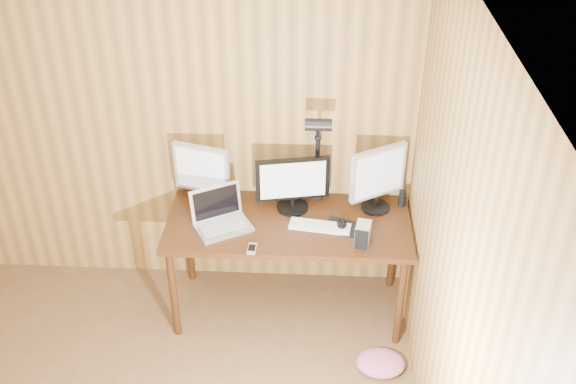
# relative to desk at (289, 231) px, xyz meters

# --- Properties ---
(room_shell) EXTENTS (4.00, 4.00, 4.00)m
(room_shell) POSITION_rel_desk_xyz_m (-0.93, -1.70, 0.62)
(room_shell) COLOR brown
(room_shell) RESTS_ON ground
(desk) EXTENTS (1.60, 0.70, 0.75)m
(desk) POSITION_rel_desk_xyz_m (0.00, 0.00, 0.00)
(desk) COLOR #381C0B
(desk) RESTS_ON floor
(monitor_center) EXTENTS (0.49, 0.21, 0.39)m
(monitor_center) POSITION_rel_desk_xyz_m (0.02, 0.09, 0.32)
(monitor_center) COLOR black
(monitor_center) RESTS_ON desk
(monitor_left) EXTENTS (0.38, 0.18, 0.44)m
(monitor_left) POSITION_rel_desk_xyz_m (-0.59, 0.13, 0.36)
(monitor_left) COLOR black
(monitor_left) RESTS_ON desk
(monitor_right) EXTENTS (0.37, 0.24, 0.46)m
(monitor_right) POSITION_rel_desk_xyz_m (0.58, 0.12, 0.37)
(monitor_right) COLOR black
(monitor_right) RESTS_ON desk
(laptop) EXTENTS (0.43, 0.40, 0.25)m
(laptop) POSITION_rel_desk_xyz_m (-0.44, -0.12, 0.18)
(laptop) COLOR silver
(laptop) RESTS_ON desk
(keyboard) EXTENTS (0.41, 0.18, 0.02)m
(keyboard) POSITION_rel_desk_xyz_m (0.21, -0.12, 0.13)
(keyboard) COLOR white
(keyboard) RESTS_ON desk
(mousepad) EXTENTS (0.27, 0.24, 0.00)m
(mousepad) POSITION_rel_desk_xyz_m (0.35, -0.11, 0.12)
(mousepad) COLOR black
(mousepad) RESTS_ON desk
(mouse) EXTENTS (0.08, 0.12, 0.04)m
(mouse) POSITION_rel_desk_xyz_m (0.35, -0.11, 0.14)
(mouse) COLOR black
(mouse) RESTS_ON mousepad
(hard_drive) EXTENTS (0.11, 0.14, 0.14)m
(hard_drive) POSITION_rel_desk_xyz_m (0.47, -0.27, 0.19)
(hard_drive) COLOR silver
(hard_drive) RESTS_ON desk
(phone) EXTENTS (0.06, 0.11, 0.01)m
(phone) POSITION_rel_desk_xyz_m (-0.21, -0.37, 0.13)
(phone) COLOR silver
(phone) RESTS_ON desk
(speaker) EXTENTS (0.05, 0.05, 0.11)m
(speaker) POSITION_rel_desk_xyz_m (0.76, 0.16, 0.18)
(speaker) COLOR black
(speaker) RESTS_ON desk
(desk_lamp) EXTENTS (0.17, 0.24, 0.73)m
(desk_lamp) POSITION_rel_desk_xyz_m (0.18, 0.14, 0.58)
(desk_lamp) COLOR black
(desk_lamp) RESTS_ON desk
(fabric_pile) EXTENTS (0.37, 0.33, 0.10)m
(fabric_pile) POSITION_rel_desk_xyz_m (0.62, -0.61, -0.58)
(fabric_pile) COLOR #B5577A
(fabric_pile) RESTS_ON floor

